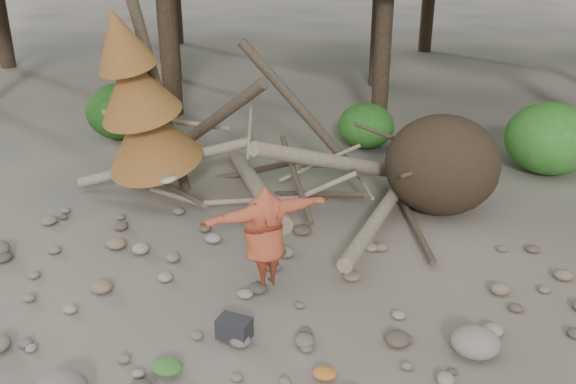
# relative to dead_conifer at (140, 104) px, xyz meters

# --- Properties ---
(ground) EXTENTS (120.00, 120.00, 0.00)m
(ground) POSITION_rel_dead_conifer_xyz_m (3.12, -3.37, -2.11)
(ground) COLOR #514C44
(ground) RESTS_ON ground
(deadfall_pile) EXTENTS (8.55, 5.24, 3.30)m
(deadfall_pile) POSITION_rel_dead_conifer_xyz_m (5.13, 0.87, -1.16)
(deadfall_pile) COLOR #332619
(deadfall_pile) RESTS_ON ground
(dead_conifer) EXTENTS (2.06, 2.16, 4.35)m
(dead_conifer) POSITION_rel_dead_conifer_xyz_m (0.00, 0.00, 0.00)
(dead_conifer) COLOR #4C3F30
(dead_conifer) RESTS_ON ground
(bush_left) EXTENTS (1.80, 1.80, 1.44)m
(bush_left) POSITION_rel_dead_conifer_xyz_m (-2.38, 3.83, -1.39)
(bush_left) COLOR #1F5215
(bush_left) RESTS_ON ground
(bush_mid) EXTENTS (1.40, 1.40, 1.12)m
(bush_mid) POSITION_rel_dead_conifer_xyz_m (3.92, 4.43, -1.55)
(bush_mid) COLOR #2A681E
(bush_mid) RESTS_ON ground
(bush_right) EXTENTS (2.00, 2.00, 1.60)m
(bush_right) POSITION_rel_dead_conifer_xyz_m (8.12, 3.63, -1.31)
(bush_right) COLOR #357B26
(bush_right) RESTS_ON ground
(frisbee_thrower) EXTENTS (2.43, 1.70, 1.93)m
(frisbee_thrower) POSITION_rel_dead_conifer_xyz_m (3.06, -2.53, -1.19)
(frisbee_thrower) COLOR #A44125
(frisbee_thrower) RESTS_ON ground
(backpack) EXTENTS (0.50, 0.39, 0.30)m
(backpack) POSITION_rel_dead_conifer_xyz_m (2.98, -3.95, -1.96)
(backpack) COLOR black
(backpack) RESTS_ON ground
(cloth_green) EXTENTS (0.43, 0.36, 0.16)m
(cloth_green) POSITION_rel_dead_conifer_xyz_m (2.33, -4.82, -2.03)
(cloth_green) COLOR #346428
(cloth_green) RESTS_ON ground
(cloth_orange) EXTENTS (0.31, 0.25, 0.11)m
(cloth_orange) POSITION_rel_dead_conifer_xyz_m (4.33, -4.49, -2.06)
(cloth_orange) COLOR #B9611F
(cloth_orange) RESTS_ON ground
(boulder_mid_right) EXTENTS (0.66, 0.60, 0.40)m
(boulder_mid_right) POSITION_rel_dead_conifer_xyz_m (6.21, -3.54, -1.91)
(boulder_mid_right) COLOR gray
(boulder_mid_right) RESTS_ON ground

